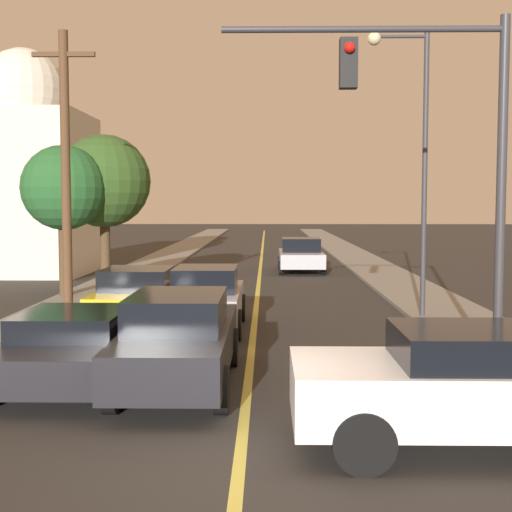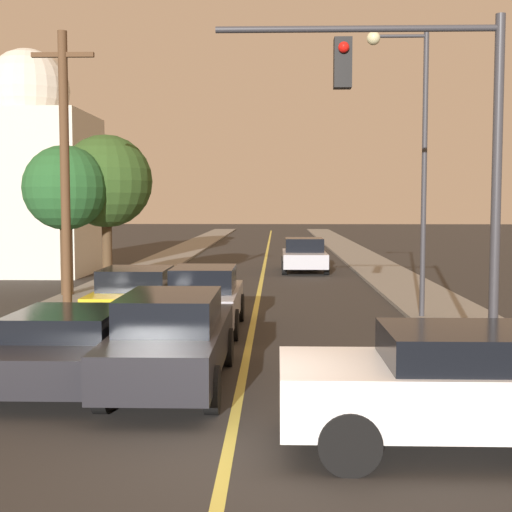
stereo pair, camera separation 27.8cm
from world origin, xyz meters
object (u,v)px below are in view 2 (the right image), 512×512
object	(u,v)px
car_near_lane_second	(204,298)
car_outer_lane_second	(137,295)
car_outer_lane_front	(70,344)
car_crossing_right	(448,385)
car_near_lane_front	(172,339)
streetlamp_right	(412,137)
domed_building_left	(30,175)
tree_left_near	(106,182)
tree_left_far	(65,189)
utility_pole_left	(65,172)
car_far_oncoming	(304,255)
traffic_signal_mast	(432,130)

from	to	relation	value
car_near_lane_second	car_outer_lane_second	world-z (taller)	car_near_lane_second
car_outer_lane_front	car_crossing_right	distance (m)	6.74
car_near_lane_front	streetlamp_right	size ratio (longest dim) A/B	0.68
domed_building_left	car_near_lane_second	bearing A→B (deg)	-56.80
tree_left_near	tree_left_far	bearing A→B (deg)	-126.29
car_outer_lane_second	tree_left_far	world-z (taller)	tree_left_far
tree_left_far	car_outer_lane_front	bearing A→B (deg)	-73.27
utility_pole_left	car_crossing_right	bearing A→B (deg)	-50.09
car_near_lane_second	car_far_oncoming	world-z (taller)	car_near_lane_second
tree_left_near	tree_left_far	distance (m)	1.76
tree_left_near	streetlamp_right	bearing A→B (deg)	-30.47
domed_building_left	car_outer_lane_front	bearing A→B (deg)	-69.10
car_far_oncoming	traffic_signal_mast	xyz separation A→B (m)	(1.55, -19.81, 3.73)
car_outer_lane_front	car_outer_lane_second	world-z (taller)	car_outer_lane_second
car_outer_lane_front	car_crossing_right	xyz separation A→B (m)	(5.88, -3.28, 0.15)
car_crossing_right	utility_pole_left	size ratio (longest dim) A/B	0.58
car_outer_lane_front	tree_left_near	world-z (taller)	tree_left_near
car_near_lane_second	tree_left_far	world-z (taller)	tree_left_far
car_outer_lane_front	domed_building_left	size ratio (longest dim) A/B	0.47
car_crossing_right	utility_pole_left	bearing A→B (deg)	39.91
car_near_lane_second	car_outer_lane_front	size ratio (longest dim) A/B	0.93
car_outer_lane_front	traffic_signal_mast	distance (m)	7.58
car_far_oncoming	tree_left_near	bearing A→B (deg)	47.51
utility_pole_left	tree_left_far	distance (m)	5.59
car_near_lane_front	car_crossing_right	xyz separation A→B (m)	(4.02, -3.00, -0.01)
car_outer_lane_second	domed_building_left	size ratio (longest dim) A/B	0.44
car_outer_lane_second	car_far_oncoming	xyz separation A→B (m)	(4.95, 14.47, 0.00)
streetlamp_right	utility_pole_left	distance (m)	9.18
car_far_oncoming	utility_pole_left	xyz separation A→B (m)	(-6.74, -14.72, 3.21)
tree_left_near	utility_pole_left	bearing A→B (deg)	-85.25
traffic_signal_mast	car_outer_lane_front	bearing A→B (deg)	-173.04
traffic_signal_mast	car_crossing_right	bearing A→B (deg)	-98.56
car_crossing_right	tree_left_near	bearing A→B (deg)	27.33
utility_pole_left	tree_left_near	distance (m)	6.78
car_outer_lane_second	traffic_signal_mast	world-z (taller)	traffic_signal_mast
car_outer_lane_second	car_crossing_right	distance (m)	11.11
car_outer_lane_second	car_far_oncoming	bearing A→B (deg)	71.10
car_crossing_right	traffic_signal_mast	distance (m)	5.52
car_outer_lane_second	traffic_signal_mast	bearing A→B (deg)	-39.46
car_outer_lane_front	utility_pole_left	world-z (taller)	utility_pole_left
streetlamp_right	domed_building_left	size ratio (longest dim) A/B	0.76
car_crossing_right	streetlamp_right	world-z (taller)	streetlamp_right
car_outer_lane_front	domed_building_left	xyz separation A→B (m)	(-7.44, 19.48, 3.75)
car_outer_lane_front	streetlamp_right	bearing A→B (deg)	43.80
car_outer_lane_front	utility_pole_left	xyz separation A→B (m)	(-1.78, 5.89, 3.30)
car_outer_lane_second	car_near_lane_second	bearing A→B (deg)	-25.05
traffic_signal_mast	car_near_lane_second	bearing A→B (deg)	135.99
car_far_oncoming	tree_left_far	distance (m)	12.86
car_far_oncoming	tree_left_far	world-z (taller)	tree_left_far
tree_left_far	car_near_lane_second	bearing A→B (deg)	-48.70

